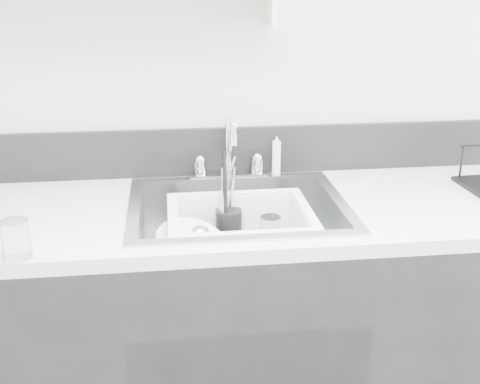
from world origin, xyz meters
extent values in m
cube|color=silver|center=(0.00, 1.49, 1.30)|extent=(3.50, 0.02, 2.60)
cube|color=black|center=(0.00, 1.19, 0.44)|extent=(3.20, 0.62, 0.88)
cube|color=silver|center=(0.00, 1.19, 0.90)|extent=(3.20, 0.62, 0.04)
cube|color=black|center=(0.00, 1.49, 1.00)|extent=(3.20, 0.02, 0.16)
cube|color=silver|center=(0.00, 1.44, 0.93)|extent=(0.26, 0.06, 0.02)
cylinder|color=silver|center=(-0.10, 1.44, 0.96)|extent=(0.04, 0.04, 0.05)
cylinder|color=silver|center=(0.10, 1.44, 0.96)|extent=(0.04, 0.04, 0.05)
cylinder|color=silver|center=(0.00, 1.44, 1.03)|extent=(0.02, 0.02, 0.20)
cylinder|color=silver|center=(0.00, 1.37, 1.14)|extent=(0.02, 0.15, 0.02)
cylinder|color=white|center=(0.16, 1.44, 0.99)|extent=(0.03, 0.03, 0.14)
cube|color=silver|center=(0.13, 1.42, 1.46)|extent=(0.02, 0.14, 0.10)
cylinder|color=white|center=(-0.13, 1.15, 0.78)|extent=(0.23, 0.23, 0.01)
cylinder|color=white|center=(-0.13, 1.16, 0.79)|extent=(0.22, 0.22, 0.01)
cylinder|color=white|center=(-0.14, 1.15, 0.82)|extent=(0.26, 0.25, 0.09)
cylinder|color=black|center=(-0.02, 1.28, 0.82)|extent=(0.08, 0.08, 0.10)
cylinder|color=silver|center=(-0.03, 1.29, 0.91)|extent=(0.01, 0.05, 0.20)
cylinder|color=silver|center=(0.00, 1.27, 0.90)|extent=(0.02, 0.04, 0.18)
cylinder|color=black|center=(-0.03, 1.28, 0.93)|extent=(0.01, 0.06, 0.22)
cylinder|color=white|center=(0.11, 1.23, 0.81)|extent=(0.08, 0.08, 0.09)
cylinder|color=white|center=(-0.57, 0.91, 0.97)|extent=(0.08, 0.08, 0.10)
imported|color=white|center=(0.08, 1.14, 0.78)|extent=(0.12, 0.12, 0.03)
camera|label=1|loc=(-0.20, -0.45, 1.57)|focal=45.00mm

